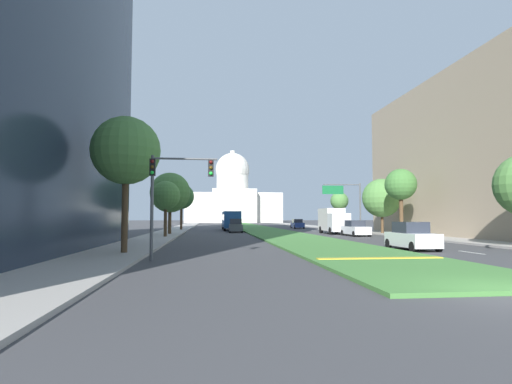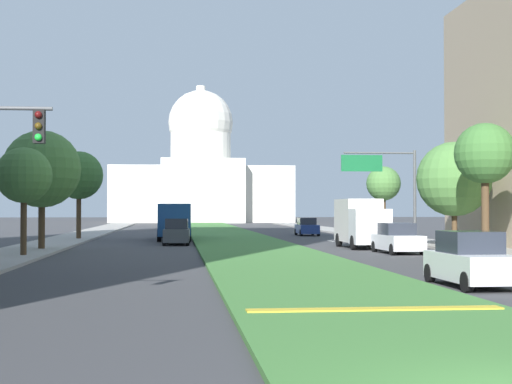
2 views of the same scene
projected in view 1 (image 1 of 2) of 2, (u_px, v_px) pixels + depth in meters
name	position (u px, v px, depth m)	size (l,w,h in m)	color
ground_plane	(251.00, 227.00, 80.39)	(307.85, 307.85, 0.00)	#3D3D3F
grass_median	(255.00, 228.00, 73.46)	(6.88, 125.94, 0.14)	#427A38
median_curb_nose	(380.00, 258.00, 19.49)	(6.19, 0.50, 0.04)	gold
lane_dashes_right	(358.00, 237.00, 43.03)	(0.16, 40.00, 0.01)	silver
sidewalk_left	(177.00, 230.00, 65.01)	(4.00, 125.94, 0.15)	#9E9991
sidewalk_right	(340.00, 229.00, 68.03)	(4.00, 125.94, 0.15)	#9E9991
midrise_block_right	(489.00, 158.00, 44.84)	(14.07, 30.95, 17.21)	tan
capitol_building	(233.00, 199.00, 149.54)	(34.20, 25.49, 26.73)	silver
traffic_light_near_left	(170.00, 184.00, 20.09)	(3.34, 0.35, 5.20)	#515456
overhead_guide_sign	(346.00, 197.00, 52.38)	(5.14, 0.20, 6.50)	#515456
street_tree_left_near	(126.00, 151.00, 23.01)	(3.88, 3.88, 7.86)	#4C3823
street_tree_left_mid	(166.00, 196.00, 41.03)	(2.93, 2.93, 5.78)	#4C3823
street_tree_right_mid	(401.00, 185.00, 43.62)	(3.37, 3.37, 7.31)	#4C3823
street_tree_left_far	(170.00, 193.00, 47.52)	(4.71, 4.71, 7.33)	#4C3823
street_tree_right_far	(382.00, 198.00, 49.74)	(4.74, 4.74, 6.82)	#4C3823
street_tree_left_distant	(181.00, 197.00, 63.35)	(3.93, 3.93, 7.26)	#4C3823
street_tree_right_distant	(339.00, 201.00, 65.57)	(2.89, 2.89, 6.14)	#4C3823
sedan_lead_stopped	(412.00, 237.00, 26.32)	(1.93, 4.22, 1.81)	silver
sedan_midblock	(355.00, 229.00, 44.83)	(2.12, 4.28, 1.75)	silver
sedan_distant	(236.00, 226.00, 55.34)	(1.99, 4.63, 1.86)	#4C5156
sedan_far_horizon	(297.00, 224.00, 73.84)	(1.93, 4.37, 1.71)	navy
box_truck_delivery	(333.00, 220.00, 50.98)	(2.40, 6.40, 3.20)	silver
city_bus	(231.00, 219.00, 63.94)	(2.62, 11.00, 2.95)	#1E4C8C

